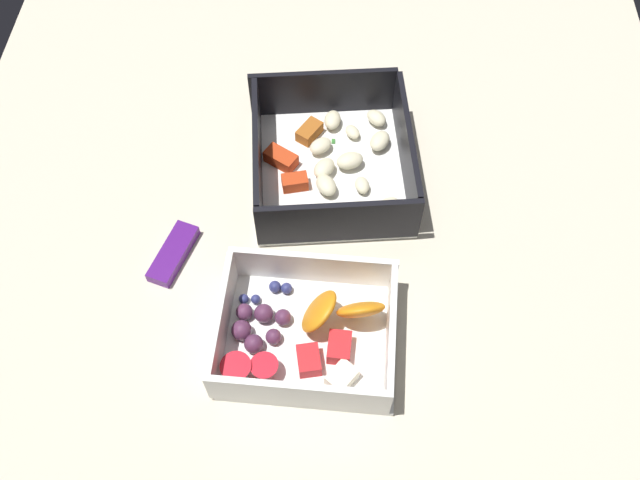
% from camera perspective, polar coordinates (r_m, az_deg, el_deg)
% --- Properties ---
extents(table_surface, '(0.80, 0.80, 0.02)m').
position_cam_1_polar(table_surface, '(0.71, -0.34, -0.47)').
color(table_surface, beige).
rests_on(table_surface, ground).
extents(pasta_container, '(0.19, 0.18, 0.07)m').
position_cam_1_polar(pasta_container, '(0.74, 1.04, 6.62)').
color(pasta_container, white).
rests_on(pasta_container, table_surface).
extents(fruit_bowl, '(0.14, 0.17, 0.05)m').
position_cam_1_polar(fruit_bowl, '(0.63, -1.33, -7.76)').
color(fruit_bowl, white).
rests_on(fruit_bowl, table_surface).
extents(candy_bar, '(0.07, 0.05, 0.01)m').
position_cam_1_polar(candy_bar, '(0.70, -12.13, -1.12)').
color(candy_bar, '#51197A').
rests_on(candy_bar, table_surface).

